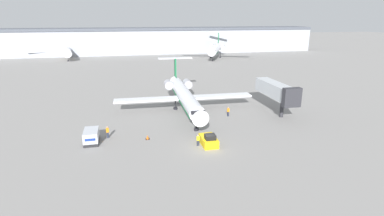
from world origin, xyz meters
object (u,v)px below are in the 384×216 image
Objects in this scene: pushback_tug at (209,140)px; airplane_parked_far_left at (215,49)px; airplane_parked_far_right at (67,49)px; luggage_cart at (91,136)px; airplane_main at (184,95)px; worker_by_wing at (228,111)px; jet_bridge at (277,91)px; worker_on_apron at (108,132)px; worker_near_tug at (198,140)px; traffic_cone_left at (148,137)px.

airplane_parked_far_left is at bearing 72.10° from pushback_tug.
luggage_cart is at bearing -79.61° from airplane_parked_far_right.
airplane_parked_far_right reaches higher than airplane_main.
jet_bridge is (9.53, -0.16, 3.50)m from worker_by_wing.
airplane_parked_far_left reaches higher than pushback_tug.
worker_on_apron is 109.32m from airplane_parked_far_right.
worker_on_apron is at bearing 30.86° from luggage_cart.
jet_bridge is (-13.36, -81.60, 0.36)m from airplane_parked_far_left.
jet_bridge reaches higher than pushback_tug.
worker_near_tug is at bearing -126.80° from worker_by_wing.
airplane_parked_far_right is (-36.60, 95.33, 0.40)m from airplane_main.
worker_on_apron is at bearing -169.82° from jet_bridge.
airplane_parked_far_left is at bearing 62.95° from worker_on_apron.
worker_near_tug is 0.91× the size of worker_on_apron.
airplane_parked_far_left is at bearing 74.30° from worker_by_wing.
worker_near_tug is at bearing 177.53° from pushback_tug.
worker_by_wing is 0.04× the size of airplane_parked_far_right.
worker_by_wing is at bearing 14.90° from worker_on_apron.
worker_near_tug is (-1.57, 0.07, 0.17)m from pushback_tug.
worker_by_wing reaches higher than worker_near_tug.
worker_by_wing is at bearing -105.70° from airplane_parked_far_left.
luggage_cart is 15.80m from worker_near_tug.
pushback_tug is 9.45m from traffic_cone_left.
jet_bridge is at bearing 16.68° from traffic_cone_left.
jet_bridge reaches higher than luggage_cart.
pushback_tug is 2.09× the size of worker_by_wing.
worker_by_wing is 22.39m from worker_on_apron.
traffic_cone_left is at bearing -18.45° from worker_on_apron.
traffic_cone_left is at bearing -113.42° from airplane_parked_far_left.
airplane_parked_far_left is at bearing 71.22° from worker_near_tug.
worker_on_apron is (-14.40, 6.09, 0.27)m from pushback_tug.
worker_on_apron is (-21.64, -5.76, 0.03)m from worker_by_wing.
traffic_cone_left is at bearing -75.57° from airplane_parked_far_right.
airplane_parked_far_left reaches higher than jet_bridge.
jet_bridge reaches higher than traffic_cone_left.
airplane_parked_far_left is 69.56m from airplane_parked_far_right.
airplane_main is at bearing 37.96° from luggage_cart.
airplane_main is 0.94× the size of airplane_parked_far_left.
airplane_main is 18.72m from worker_on_apron.
airplane_parked_far_right reaches higher than luggage_cart.
airplane_main is at bearing 159.95° from jet_bridge.
pushback_tug reaches higher than worker_on_apron.
pushback_tug is at bearing -145.13° from jet_bridge.
jet_bridge is (18.35, 11.62, 3.57)m from worker_near_tug.
worker_on_apron is 0.05× the size of airplane_parked_far_right.
luggage_cart reaches higher than worker_on_apron.
worker_near_tug is at bearing -72.81° from airplane_parked_far_right.
worker_by_wing is (23.91, 7.11, -0.01)m from luggage_cart.
airplane_main is at bearing 89.81° from pushback_tug.
worker_on_apron is at bearing -117.05° from airplane_parked_far_left.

